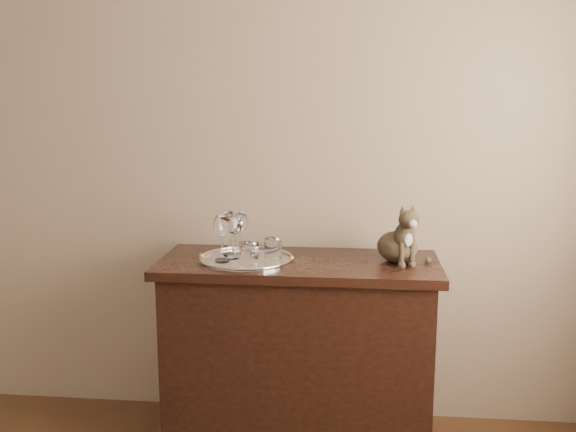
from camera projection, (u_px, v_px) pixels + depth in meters
name	position (u px, v px, depth m)	size (l,w,h in m)	color
wall_back	(178.00, 138.00, 3.02)	(4.00, 0.10, 2.70)	tan
sideboard	(298.00, 354.00, 2.83)	(1.20, 0.50, 0.85)	black
tray	(246.00, 260.00, 2.74)	(0.40, 0.40, 0.01)	silver
wine_glass_a	(230.00, 233.00, 2.80)	(0.08, 0.08, 0.20)	white
wine_glass_b	(240.00, 233.00, 2.81)	(0.07, 0.07, 0.19)	white
wine_glass_c	(222.00, 237.00, 2.70)	(0.08, 0.08, 0.20)	white
wine_glass_d	(234.00, 235.00, 2.76)	(0.07, 0.07, 0.19)	silver
tumbler_b	(249.00, 254.00, 2.64)	(0.08, 0.08, 0.09)	silver
tumbler_c	(273.00, 248.00, 2.75)	(0.08, 0.08, 0.09)	white
cat	(398.00, 232.00, 2.71)	(0.26, 0.24, 0.26)	brown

